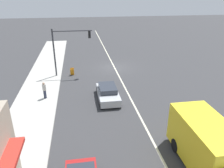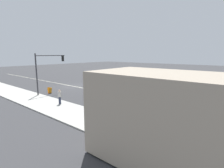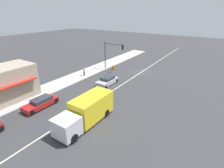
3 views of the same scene
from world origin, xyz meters
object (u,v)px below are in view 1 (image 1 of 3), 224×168
traffic_signal_main (66,44)px  delivery_truck (213,154)px  warning_aframe_sign (72,72)px  pedestrian (44,90)px  sedan_silver (108,93)px

traffic_signal_main → delivery_truck: (-8.32, 17.22, -2.43)m
traffic_signal_main → warning_aframe_sign: size_ratio=6.69×
pedestrian → delivery_truck: delivery_truck is taller
traffic_signal_main → delivery_truck: 19.28m
pedestrian → sedan_silver: pedestrian is taller
pedestrian → warning_aframe_sign: pedestrian is taller
traffic_signal_main → pedestrian: (2.04, 6.09, -2.92)m
traffic_signal_main → delivery_truck: traffic_signal_main is taller
traffic_signal_main → sedan_silver: bearing=119.3°
traffic_signal_main → warning_aframe_sign: (-0.47, -0.24, -3.47)m
traffic_signal_main → pedestrian: size_ratio=3.43×
pedestrian → warning_aframe_sign: (-2.51, -6.33, -0.55)m
warning_aframe_sign → sedan_silver: bearing=115.5°
traffic_signal_main → sedan_silver: (-3.92, 6.99, -3.27)m
traffic_signal_main → pedestrian: traffic_signal_main is taller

